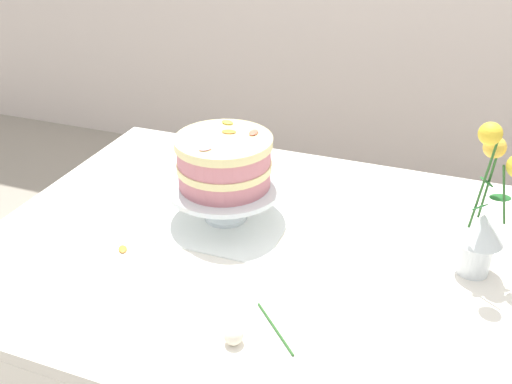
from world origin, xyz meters
name	(u,v)px	position (x,y,z in m)	size (l,w,h in m)	color
dining_table	(275,281)	(0.00, -0.03, 0.65)	(1.40, 1.00, 0.74)	white
linen_napkin	(226,218)	(-0.16, 0.06, 0.74)	(0.32, 0.32, 0.00)	white
cake_stand	(225,190)	(-0.16, 0.06, 0.82)	(0.29, 0.29, 0.10)	silver
layer_cake	(224,161)	(-0.16, 0.06, 0.90)	(0.24, 0.24, 0.13)	#CC7A84
flower_vase	(484,220)	(0.43, 0.05, 0.87)	(0.12, 0.10, 0.36)	silver
fallen_rose	(236,335)	(0.02, -0.33, 0.76)	(0.14, 0.14, 0.04)	#2D6028
loose_petal_0	(123,249)	(-0.34, -0.15, 0.74)	(0.03, 0.02, 0.01)	orange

